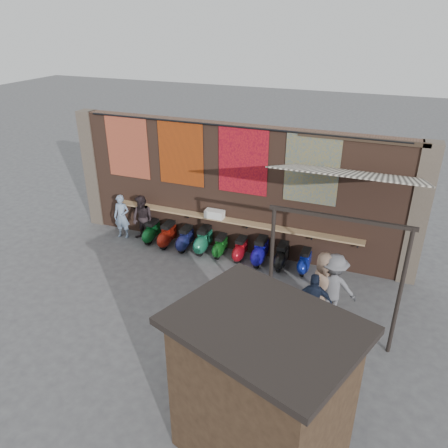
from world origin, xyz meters
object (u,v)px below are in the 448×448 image
object	(u,v)px
market_stall	(262,394)
scooter_stool_3	(204,240)
scooter_stool_1	(168,235)
scooter_stool_6	(260,252)
scooter_stool_2	(185,239)
shopper_navy	(313,302)
scooter_stool_4	(220,246)
shopper_grey	(333,287)
diner_right	(143,219)
shopper_tan	(323,285)
shelf_box	(215,214)
scooter_stool_7	(282,256)
scooter_stool_5	(240,249)
diner_left	(122,217)
scooter_stool_8	(305,262)
scooter_stool_0	(152,232)

from	to	relation	value
market_stall	scooter_stool_3	bearing A→B (deg)	141.50
scooter_stool_1	scooter_stool_6	xyz separation A→B (m)	(3.12, 0.04, 0.01)
scooter_stool_2	shopper_navy	xyz separation A→B (m)	(4.52, -2.37, 0.37)
scooter_stool_4	shopper_grey	bearing A→B (deg)	-26.11
diner_right	shopper_tan	world-z (taller)	shopper_tan
shelf_box	diner_right	world-z (taller)	diner_right
scooter_stool_7	scooter_stool_1	bearing A→B (deg)	-179.21
shelf_box	scooter_stool_7	world-z (taller)	shelf_box
scooter_stool_6	shopper_grey	distance (m)	3.04
shopper_tan	diner_right	bearing A→B (deg)	109.30
shelf_box	shopper_tan	world-z (taller)	shopper_tan
scooter_stool_5	diner_right	world-z (taller)	diner_right
scooter_stool_7	diner_left	distance (m)	5.50
shopper_navy	shopper_grey	world-z (taller)	shopper_grey
diner_left	shopper_grey	world-z (taller)	shopper_grey
scooter_stool_2	scooter_stool_4	world-z (taller)	scooter_stool_2
scooter_stool_6	diner_left	world-z (taller)	diner_left
scooter_stool_2	shopper_grey	distance (m)	5.20
scooter_stool_7	diner_right	size ratio (longest dim) A/B	0.50
shopper_grey	shopper_tan	distance (m)	0.23
market_stall	scooter_stool_7	bearing A→B (deg)	121.02
shopper_grey	shopper_navy	bearing A→B (deg)	56.32
scooter_stool_4	scooter_stool_7	bearing A→B (deg)	0.94
scooter_stool_5	scooter_stool_8	distance (m)	1.98
scooter_stool_0	scooter_stool_2	world-z (taller)	scooter_stool_2
shopper_tan	scooter_stool_5	bearing A→B (deg)	92.65
shopper_tan	market_stall	world-z (taller)	market_stall
scooter_stool_3	scooter_stool_8	distance (m)	3.23
diner_right	shopper_navy	world-z (taller)	diner_right
shopper_grey	diner_left	bearing A→B (deg)	-17.75
scooter_stool_7	shopper_navy	bearing A→B (deg)	-60.37
shopper_grey	scooter_stool_7	bearing A→B (deg)	-50.47
scooter_stool_5	shopper_grey	size ratio (longest dim) A/B	0.42
scooter_stool_7	shopper_grey	size ratio (longest dim) A/B	0.45
scooter_stool_2	scooter_stool_4	bearing A→B (deg)	1.58
scooter_stool_8	shopper_grey	bearing A→B (deg)	-60.40
diner_right	diner_left	bearing A→B (deg)	-165.82
scooter_stool_1	diner_right	size ratio (longest dim) A/B	0.52
shelf_box	scooter_stool_2	bearing A→B (deg)	-158.17
scooter_stool_6	diner_left	xyz separation A→B (m)	(-4.82, -0.02, 0.35)
scooter_stool_2	scooter_stool_6	bearing A→B (deg)	1.12
scooter_stool_1	scooter_stool_4	size ratio (longest dim) A/B	1.16
scooter_stool_2	scooter_stool_3	xyz separation A→B (m)	(0.60, 0.07, 0.03)
shelf_box	shopper_grey	world-z (taller)	shopper_grey
scooter_stool_0	scooter_stool_4	world-z (taller)	scooter_stool_0
shelf_box	shopper_navy	distance (m)	4.58
scooter_stool_2	shopper_grey	size ratio (longest dim) A/B	0.45
scooter_stool_4	scooter_stool_7	distance (m)	1.95
scooter_stool_5	diner_left	xyz separation A→B (m)	(-4.19, -0.02, 0.40)
scooter_stool_2	diner_right	bearing A→B (deg)	178.16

